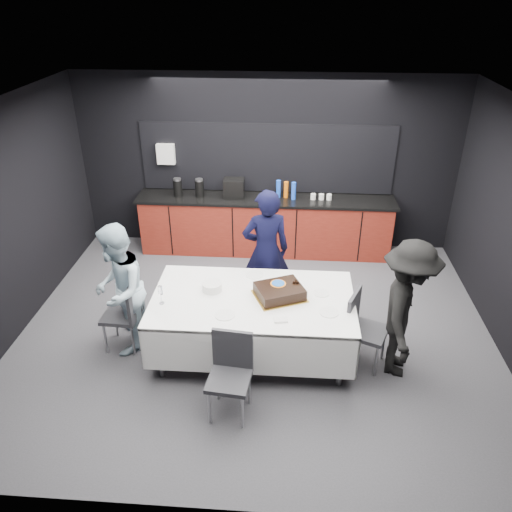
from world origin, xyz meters
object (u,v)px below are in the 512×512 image
at_px(champagne_flute, 160,291).
at_px(person_left, 119,290).
at_px(chair_left, 127,310).
at_px(person_right, 406,310).
at_px(chair_right, 361,324).
at_px(party_table, 253,308).
at_px(person_center, 266,251).
at_px(chair_near, 231,368).
at_px(cake_assembly, 280,292).
at_px(plate_stack, 212,287).

distance_m(champagne_flute, person_left, 0.59).
height_order(chair_left, person_right, person_right).
bearing_deg(person_left, chair_right, 81.62).
relative_size(chair_left, chair_right, 1.00).
xyz_separation_m(party_table, chair_right, (1.25, -0.08, -0.11)).
height_order(champagne_flute, person_center, person_center).
bearing_deg(chair_right, chair_near, -148.85).
xyz_separation_m(champagne_flute, person_center, (1.11, 1.17, -0.08)).
height_order(cake_assembly, plate_stack, cake_assembly).
bearing_deg(chair_right, cake_assembly, 172.44).
bearing_deg(chair_left, chair_right, -1.65).
distance_m(plate_stack, person_left, 1.08).
xyz_separation_m(chair_left, chair_near, (1.35, -0.93, 0.00)).
relative_size(chair_right, chair_near, 1.00).
xyz_separation_m(cake_assembly, chair_right, (0.95, -0.13, -0.31)).
xyz_separation_m(plate_stack, person_right, (2.17, -0.30, -0.01)).
xyz_separation_m(cake_assembly, champagne_flute, (-1.32, -0.23, 0.09)).
bearing_deg(person_right, champagne_flute, 102.97).
bearing_deg(cake_assembly, chair_near, -115.18).
xyz_separation_m(cake_assembly, plate_stack, (-0.79, 0.08, -0.02)).
relative_size(cake_assembly, plate_stack, 2.97).
relative_size(plate_stack, person_left, 0.14).
relative_size(person_left, person_right, 0.99).
bearing_deg(person_center, chair_left, 18.36).
bearing_deg(chair_near, person_left, 146.73).
bearing_deg(champagne_flute, chair_near, -40.75).
distance_m(person_center, person_right, 1.98).
bearing_deg(cake_assembly, party_table, -171.18).
xyz_separation_m(cake_assembly, person_center, (-0.21, 0.94, 0.01)).
bearing_deg(person_center, chair_right, 123.84).
height_order(party_table, chair_right, chair_right).
distance_m(plate_stack, chair_left, 1.06).
relative_size(party_table, plate_stack, 10.12).
bearing_deg(champagne_flute, person_left, 161.73).
bearing_deg(person_left, chair_left, 87.63).
bearing_deg(plate_stack, person_center, 56.03).
xyz_separation_m(party_table, person_right, (1.69, -0.18, 0.18)).
bearing_deg(person_left, plate_stack, 89.88).
relative_size(chair_right, person_right, 0.56).
distance_m(cake_assembly, person_left, 1.87).
distance_m(plate_stack, chair_near, 1.14).
relative_size(cake_assembly, chair_right, 0.74).
bearing_deg(chair_near, chair_left, 145.47).
distance_m(chair_near, person_center, 1.96).
bearing_deg(chair_near, plate_stack, 107.63).
distance_m(chair_near, person_right, 2.01).
bearing_deg(person_center, plate_stack, 42.65).
bearing_deg(person_left, champagne_flute, 64.87).
xyz_separation_m(champagne_flute, person_left, (-0.54, 0.18, -0.13)).
bearing_deg(person_left, party_table, 83.28).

